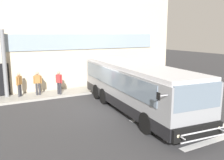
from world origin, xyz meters
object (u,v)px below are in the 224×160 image
(passenger_near_column, at_px, (19,83))
(passenger_by_doorway, at_px, (38,81))
(entry_support_column, at_px, (4,64))
(bus_main_foreground, at_px, (135,88))
(passenger_at_curb_edge, at_px, (59,81))

(passenger_near_column, distance_m, passenger_by_doorway, 1.23)
(entry_support_column, relative_size, bus_main_foreground, 0.42)
(passenger_by_doorway, bearing_deg, bus_main_foreground, -53.58)
(passenger_near_column, height_order, passenger_at_curb_edge, same)
(passenger_by_doorway, distance_m, passenger_at_curb_edge, 1.47)
(passenger_near_column, xyz_separation_m, passenger_by_doorway, (1.22, -0.13, 0.03))
(entry_support_column, distance_m, passenger_by_doorway, 2.46)
(bus_main_foreground, xyz_separation_m, passenger_by_doorway, (-4.31, 5.84, -0.22))
(bus_main_foreground, height_order, passenger_by_doorway, bus_main_foreground)
(entry_support_column, bearing_deg, passenger_near_column, -24.16)
(passenger_near_column, relative_size, passenger_at_curb_edge, 1.00)
(passenger_near_column, xyz_separation_m, passenger_at_curb_edge, (2.58, -0.69, 0.00))
(passenger_by_doorway, relative_size, passenger_at_curb_edge, 1.00)
(bus_main_foreground, relative_size, passenger_by_doorway, 6.49)
(bus_main_foreground, bearing_deg, passenger_by_doorway, 126.42)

